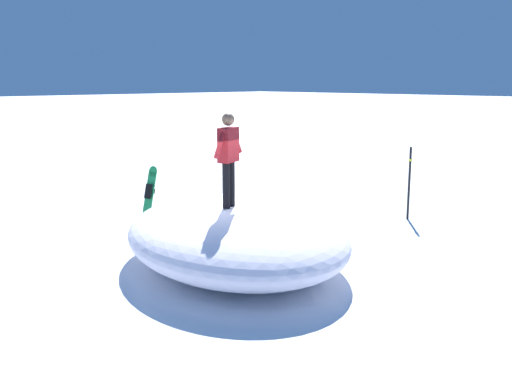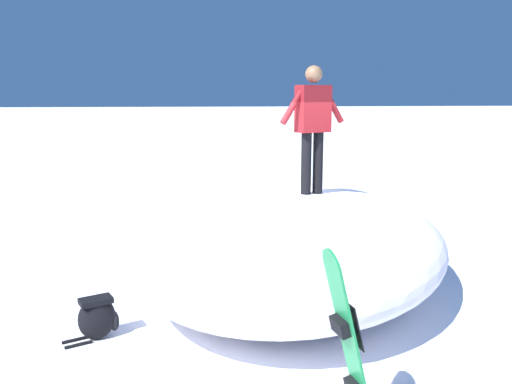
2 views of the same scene
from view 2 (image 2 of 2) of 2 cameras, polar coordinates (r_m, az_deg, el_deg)
The scene contains 5 objects.
ground at distance 7.27m, azimuth 5.66°, elevation -10.42°, with size 240.00×240.00×0.00m, color white.
snow_mound at distance 7.24m, azimuth 4.01°, elevation -5.27°, with size 5.58×4.05×1.25m, color white.
snowboarder_standing at distance 7.20m, azimuth 6.23°, elevation 7.77°, with size 0.47×1.00×1.74m.
snowboard_primary_upright at distance 4.00m, azimuth 10.11°, elevation -16.24°, with size 0.32×0.45×1.55m.
backpack_near at distance 6.01m, azimuth -16.85°, elevation -12.95°, with size 0.41×0.62×0.47m.
Camera 2 is at (6.58, -1.68, 2.58)m, focal length 36.69 mm.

